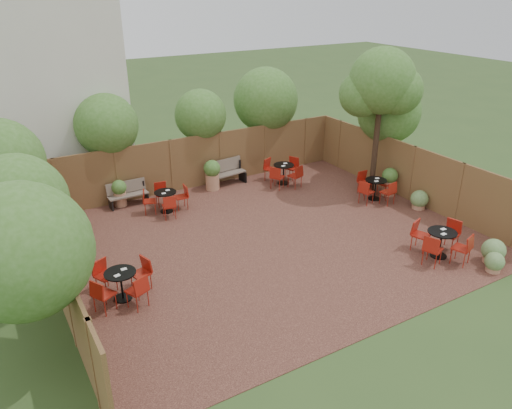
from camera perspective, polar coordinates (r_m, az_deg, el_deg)
ground at (r=15.06m, az=1.20°, el=-4.09°), size 80.00×80.00×0.00m
courtyard_paving at (r=15.06m, az=1.20°, el=-4.05°), size 12.00×10.00×0.02m
fence_back at (r=18.74m, az=-6.83°, el=4.93°), size 12.00×0.08×2.00m
fence_left at (r=12.87m, az=-22.31°, el=-6.30°), size 0.08×10.00×2.00m
fence_right at (r=18.26m, az=17.52°, el=3.42°), size 0.08×10.00×2.00m
neighbour_building at (r=19.68m, az=-23.43°, el=13.13°), size 5.00×4.00×8.00m
overhang_foliage at (r=15.43m, az=-9.23°, el=7.25°), size 15.76×10.88×2.62m
courtyard_tree at (r=17.92m, az=14.30°, el=13.11°), size 2.53×2.43×5.20m
park_bench_left at (r=17.73m, az=-14.60°, el=1.26°), size 1.39×0.47×0.85m
park_bench_right at (r=18.99m, az=-3.53°, el=3.76°), size 1.60×0.71×0.96m
bistro_tables at (r=15.81m, az=3.65°, el=-0.82°), size 11.18×8.55×0.91m
planters at (r=17.41m, az=-7.82°, el=1.95°), size 11.90×4.56×1.16m
low_shrubs at (r=15.98m, az=22.84°, el=-3.06°), size 1.94×4.47×0.70m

